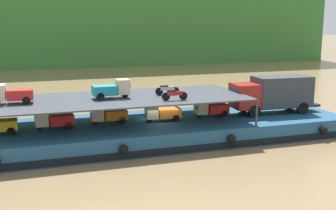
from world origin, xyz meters
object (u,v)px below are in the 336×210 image
object	(u,v)px
mini_truck_lower_mid	(108,114)
motorcycle_upper_port	(174,94)
cargo_barge	(161,130)
mini_truck_lower_bow	(211,108)
mini_truck_upper_mid	(112,89)
mini_truck_lower_aft	(54,119)
motorcycle_upper_centre	(167,89)
mini_truck_upper_stern	(12,94)
mini_truck_lower_fore	(162,112)
covered_lorry	(273,93)

from	to	relation	value
mini_truck_lower_mid	motorcycle_upper_port	bearing A→B (deg)	-32.06
mini_truck_lower_mid	cargo_barge	bearing A→B (deg)	-6.70
mini_truck_lower_mid	mini_truck_lower_bow	world-z (taller)	same
mini_truck_upper_mid	motorcycle_upper_port	xyz separation A→B (m)	(4.13, -2.24, -0.26)
mini_truck_lower_aft	mini_truck_upper_mid	bearing A→B (deg)	-1.44
cargo_barge	motorcycle_upper_port	size ratio (longest dim) A/B	15.54
cargo_barge	motorcycle_upper_centre	distance (m)	3.23
mini_truck_upper_stern	mini_truck_lower_aft	bearing A→B (deg)	0.74
mini_truck_lower_fore	mini_truck_upper_mid	world-z (taller)	mini_truck_upper_mid
mini_truck_lower_aft	mini_truck_upper_stern	size ratio (longest dim) A/B	1.00
mini_truck_lower_fore	motorcycle_upper_centre	size ratio (longest dim) A/B	1.47
cargo_barge	mini_truck_upper_stern	xyz separation A→B (m)	(-10.78, 0.04, 3.44)
mini_truck_lower_bow	motorcycle_upper_centre	world-z (taller)	motorcycle_upper_centre
mini_truck_lower_aft	motorcycle_upper_centre	distance (m)	8.78
mini_truck_lower_aft	mini_truck_lower_fore	distance (m)	8.13
cargo_barge	motorcycle_upper_centre	size ratio (longest dim) A/B	15.52
covered_lorry	mini_truck_lower_aft	size ratio (longest dim) A/B	2.84
mini_truck_lower_bow	motorcycle_upper_port	distance (m)	4.94
mini_truck_lower_fore	mini_truck_lower_bow	bearing A→B (deg)	4.33
mini_truck_upper_stern	mini_truck_upper_mid	xyz separation A→B (m)	(6.99, -0.07, 0.00)
covered_lorry	mini_truck_upper_mid	distance (m)	13.62
mini_truck_lower_aft	mini_truck_upper_mid	size ratio (longest dim) A/B	1.00
mini_truck_lower_mid	motorcycle_upper_port	distance (m)	5.46
covered_lorry	mini_truck_upper_stern	size ratio (longest dim) A/B	2.85
covered_lorry	mini_truck_lower_bow	distance (m)	5.61
motorcycle_upper_port	mini_truck_upper_mid	bearing A→B (deg)	151.51
mini_truck_lower_aft	motorcycle_upper_port	xyz separation A→B (m)	(8.42, -2.35, 1.74)
cargo_barge	mini_truck_lower_aft	size ratio (longest dim) A/B	10.58
mini_truck_lower_aft	mini_truck_lower_mid	world-z (taller)	same
mini_truck_upper_stern	motorcycle_upper_centre	world-z (taller)	mini_truck_upper_stern
mini_truck_lower_mid	mini_truck_upper_stern	size ratio (longest dim) A/B	1.00
mini_truck_lower_mid	mini_truck_upper_stern	xyz separation A→B (m)	(-6.73, -0.43, 2.00)
mini_truck_lower_aft	mini_truck_lower_bow	size ratio (longest dim) A/B	1.01
mini_truck_lower_fore	mini_truck_lower_mid	bearing A→B (deg)	170.76
mini_truck_lower_aft	mini_truck_upper_stern	distance (m)	3.36
mini_truck_upper_stern	motorcycle_upper_centre	distance (m)	11.32
mini_truck_lower_aft	motorcycle_upper_centre	size ratio (longest dim) A/B	1.47
mini_truck_lower_mid	motorcycle_upper_port	xyz separation A→B (m)	(4.39, -2.75, 1.74)
mini_truck_lower_bow	motorcycle_upper_port	size ratio (longest dim) A/B	1.45
covered_lorry	motorcycle_upper_centre	size ratio (longest dim) A/B	4.16
motorcycle_upper_port	mini_truck_lower_bow	bearing A→B (deg)	31.31
cargo_barge	mini_truck_lower_aft	bearing A→B (deg)	179.44
cargo_barge	mini_truck_lower_bow	size ratio (longest dim) A/B	10.70
cargo_barge	mini_truck_lower_aft	distance (m)	8.21
covered_lorry	mini_truck_lower_mid	distance (m)	13.90
covered_lorry	mini_truck_lower_fore	size ratio (longest dim) A/B	2.84
mini_truck_lower_fore	covered_lorry	bearing A→B (deg)	-0.78
mini_truck_lower_fore	mini_truck_upper_mid	distance (m)	4.33
cargo_barge	mini_truck_lower_mid	world-z (taller)	mini_truck_lower_mid
covered_lorry	mini_truck_lower_mid	bearing A→B (deg)	176.70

